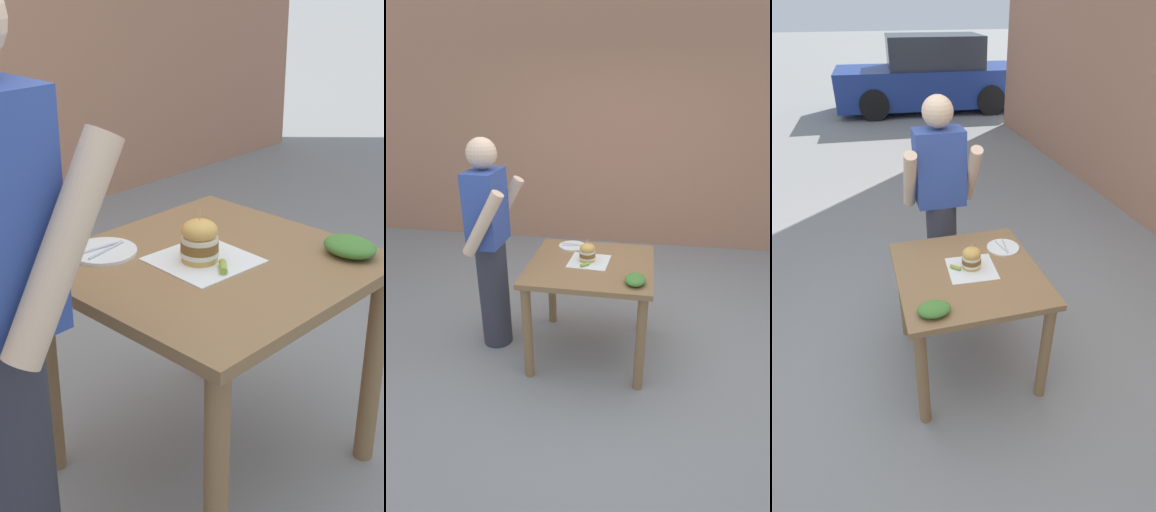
% 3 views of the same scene
% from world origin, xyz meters
% --- Properties ---
extents(ground_plane, '(80.00, 80.00, 0.00)m').
position_xyz_m(ground_plane, '(0.00, 0.00, 0.00)').
color(ground_plane, gray).
extents(patio_table, '(0.89, 0.93, 0.79)m').
position_xyz_m(patio_table, '(0.00, 0.00, 0.65)').
color(patio_table, olive).
rests_on(patio_table, ground).
extents(serving_paper, '(0.31, 0.31, 0.00)m').
position_xyz_m(serving_paper, '(0.03, 0.02, 0.79)').
color(serving_paper, white).
rests_on(serving_paper, patio_table).
extents(sandwich, '(0.12, 0.12, 0.17)m').
position_xyz_m(sandwich, '(0.03, 0.03, 0.86)').
color(sandwich, gold).
rests_on(sandwich, serving_paper).
extents(pickle_spear, '(0.07, 0.07, 0.02)m').
position_xyz_m(pickle_spear, '(-0.07, 0.04, 0.81)').
color(pickle_spear, '#8EA83D').
rests_on(pickle_spear, serving_paper).
extents(side_plate_with_forks, '(0.22, 0.22, 0.02)m').
position_xyz_m(side_plate_with_forks, '(0.30, 0.20, 0.80)').
color(side_plate_with_forks, white).
rests_on(side_plate_with_forks, patio_table).
extents(side_salad, '(0.18, 0.14, 0.06)m').
position_xyz_m(side_salad, '(-0.28, -0.34, 0.82)').
color(side_salad, '#477F33').
rests_on(side_salad, patio_table).
extents(diner_across_table, '(0.55, 0.35, 1.69)m').
position_xyz_m(diner_across_table, '(-0.00, 0.79, 0.88)').
color(diner_across_table, '#33333D').
rests_on(diner_across_table, ground).
extents(building_wall, '(0.30, 10.00, 5.73)m').
position_xyz_m(building_wall, '(2.68, 1.25, 2.87)').
color(building_wall, tan).
rests_on(building_wall, ground).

